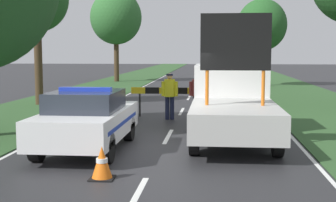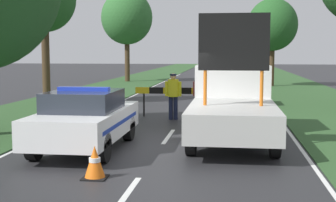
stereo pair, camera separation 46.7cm
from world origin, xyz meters
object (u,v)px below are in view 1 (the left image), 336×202
(road_barrier, at_px, (173,92))
(queued_car_suv_grey, at_px, (230,89))
(police_officer, at_px, (170,92))
(roadside_tree_mid_left, at_px, (262,25))
(pedestrian_civilian, at_px, (197,92))
(roadside_tree_far_left, at_px, (116,18))
(work_truck, at_px, (232,101))
(traffic_cone_near_police, at_px, (102,163))
(police_car, at_px, (87,119))
(queued_car_wagon_maroon, at_px, (221,80))
(traffic_cone_centre_front, at_px, (108,116))

(road_barrier, height_order, queued_car_suv_grey, queued_car_suv_grey)
(police_officer, relative_size, roadside_tree_mid_left, 0.27)
(road_barrier, xyz_separation_m, pedestrian_civilian, (0.93, -0.30, 0.04))
(pedestrian_civilian, height_order, roadside_tree_far_left, roadside_tree_far_left)
(work_truck, height_order, roadside_tree_mid_left, roadside_tree_mid_left)
(work_truck, xyz_separation_m, traffic_cone_near_police, (-2.75, -4.87, -0.76))
(road_barrier, relative_size, traffic_cone_near_police, 4.93)
(police_car, relative_size, roadside_tree_far_left, 0.60)
(police_officer, bearing_deg, queued_car_wagon_maroon, -128.33)
(pedestrian_civilian, distance_m, traffic_cone_centre_front, 3.53)
(queued_car_suv_grey, xyz_separation_m, roadside_tree_mid_left, (2.65, 12.38, 3.61))
(police_car, distance_m, roadside_tree_mid_left, 24.11)
(roadside_tree_mid_left, bearing_deg, police_car, -106.20)
(traffic_cone_near_police, relative_size, traffic_cone_centre_front, 1.28)
(traffic_cone_near_police, xyz_separation_m, queued_car_wagon_maroon, (2.64, 18.41, 0.52))
(police_car, xyz_separation_m, work_truck, (3.77, 2.20, 0.29))
(queued_car_wagon_maroon, bearing_deg, traffic_cone_near_police, 81.84)
(queued_car_wagon_maroon, relative_size, roadside_tree_mid_left, 0.67)
(work_truck, bearing_deg, road_barrier, -61.15)
(traffic_cone_near_police, bearing_deg, roadside_tree_far_left, 101.25)
(work_truck, relative_size, traffic_cone_near_police, 9.21)
(traffic_cone_near_police, xyz_separation_m, traffic_cone_centre_front, (-1.49, 7.08, -0.07))
(work_truck, xyz_separation_m, roadside_tree_far_left, (-8.59, 24.49, 4.19))
(work_truck, bearing_deg, roadside_tree_mid_left, -96.17)
(pedestrian_civilian, bearing_deg, police_car, -93.93)
(traffic_cone_centre_front, xyz_separation_m, roadside_tree_far_left, (-4.35, 22.28, 5.02))
(traffic_cone_near_police, xyz_separation_m, queued_car_suv_grey, (2.98, 13.18, 0.45))
(roadside_tree_mid_left, height_order, roadside_tree_far_left, roadside_tree_far_left)
(queued_car_suv_grey, bearing_deg, police_car, 69.17)
(work_truck, distance_m, road_barrier, 4.59)
(traffic_cone_near_police, bearing_deg, road_barrier, 85.80)
(work_truck, bearing_deg, police_officer, -55.76)
(queued_car_wagon_maroon, xyz_separation_m, roadside_tree_mid_left, (2.99, 7.15, 3.54))
(queued_car_suv_grey, bearing_deg, road_barrier, 61.17)
(queued_car_suv_grey, bearing_deg, traffic_cone_centre_front, 53.76)
(queued_car_suv_grey, height_order, roadside_tree_far_left, roadside_tree_far_left)
(queued_car_wagon_maroon, bearing_deg, police_officer, 78.48)
(traffic_cone_near_police, xyz_separation_m, roadside_tree_far_left, (-5.84, 29.37, 4.94))
(traffic_cone_near_police, bearing_deg, roadside_tree_mid_left, 77.57)
(traffic_cone_centre_front, distance_m, roadside_tree_mid_left, 20.23)
(work_truck, xyz_separation_m, traffic_cone_centre_front, (-4.24, 2.21, -0.83))
(work_truck, relative_size, pedestrian_civilian, 3.61)
(roadside_tree_mid_left, bearing_deg, traffic_cone_near_police, -102.43)
(pedestrian_civilian, height_order, queued_car_suv_grey, pedestrian_civilian)
(police_car, height_order, roadside_tree_mid_left, roadside_tree_mid_left)
(road_barrier, bearing_deg, roadside_tree_mid_left, 68.45)
(traffic_cone_centre_front, bearing_deg, police_car, -83.94)
(queued_car_wagon_maroon, distance_m, roadside_tree_mid_left, 8.52)
(traffic_cone_centre_front, relative_size, queued_car_wagon_maroon, 0.12)
(traffic_cone_centre_front, height_order, queued_car_suv_grey, queued_car_suv_grey)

